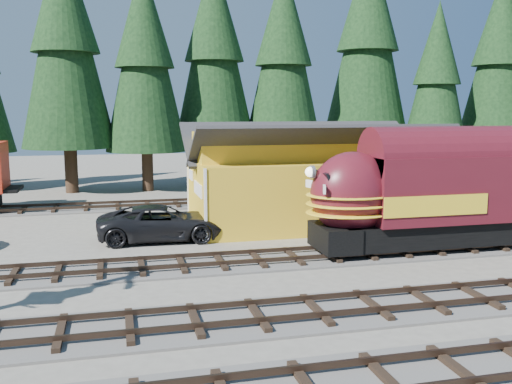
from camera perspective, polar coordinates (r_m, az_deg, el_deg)
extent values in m
plane|color=#6B665B|center=(20.73, 15.24, -8.82)|extent=(120.00, 120.00, 0.00)
cube|color=#4C4947|center=(35.74, -14.01, -1.51)|extent=(32.00, 3.20, 0.08)
cube|color=#38281E|center=(34.99, -14.03, -1.37)|extent=(32.00, 0.08, 0.16)
cube|color=#38281E|center=(36.42, -14.03, -0.99)|extent=(32.00, 0.08, 0.16)
cube|color=gold|center=(29.74, 5.52, -0.02)|extent=(12.00, 6.00, 3.40)
cube|color=gold|center=(29.48, 5.58, 4.64)|extent=(11.88, 3.30, 1.44)
cube|color=white|center=(27.27, -5.82, 0.28)|extent=(0.06, 2.40, 0.60)
cone|color=black|center=(43.00, -18.54, 14.14)|extent=(6.50, 6.50, 14.80)
cone|color=black|center=(42.47, -11.09, 13.07)|extent=(5.86, 5.86, 13.35)
cone|color=black|center=(45.08, -4.20, 13.90)|extent=(6.33, 6.33, 14.42)
cone|color=black|center=(45.58, 2.77, 13.46)|extent=(6.14, 6.14, 13.99)
cone|color=black|center=(49.78, 11.11, 14.67)|extent=(7.08, 7.08, 16.13)
cone|color=black|center=(49.11, 17.64, 10.97)|extent=(5.23, 5.23, 11.91)
cone|color=black|center=(53.42, 23.22, 12.39)|extent=(6.33, 6.33, 14.42)
cube|color=black|center=(26.63, 21.31, -3.44)|extent=(13.01, 2.33, 1.00)
cube|color=#50121B|center=(26.76, 22.80, 0.60)|extent=(11.87, 2.74, 2.74)
ellipsoid|color=#50121B|center=(23.42, 9.58, -0.11)|extent=(3.47, 2.68, 3.38)
sphere|color=white|center=(22.65, 5.43, 2.01)|extent=(0.40, 0.40, 0.40)
imported|color=black|center=(26.53, -9.36, -3.06)|extent=(5.95, 2.92, 1.62)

